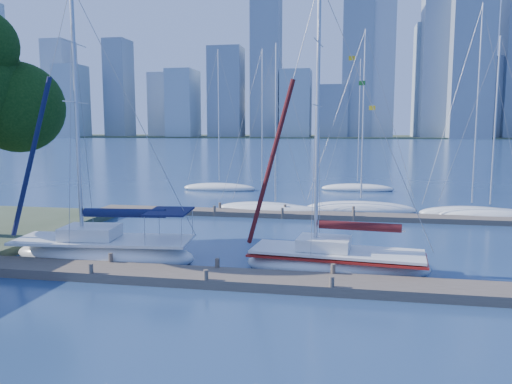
# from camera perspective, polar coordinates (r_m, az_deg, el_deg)

# --- Properties ---
(ground) EXTENTS (700.00, 700.00, 0.00)m
(ground) POSITION_cam_1_polar(r_m,az_deg,el_deg) (21.37, -5.06, -10.25)
(ground) COLOR navy
(ground) RESTS_ON ground
(near_dock) EXTENTS (26.00, 2.00, 0.40)m
(near_dock) POSITION_cam_1_polar(r_m,az_deg,el_deg) (21.31, -5.06, -9.74)
(near_dock) COLOR #4E4339
(near_dock) RESTS_ON ground
(far_dock) EXTENTS (30.00, 1.80, 0.36)m
(far_dock) POSITION_cam_1_polar(r_m,az_deg,el_deg) (36.33, 4.75, -2.59)
(far_dock) COLOR #4E4339
(far_dock) RESTS_ON ground
(far_shore) EXTENTS (800.00, 100.00, 1.50)m
(far_shore) POSITION_cam_1_polar(r_m,az_deg,el_deg) (339.72, 9.53, 6.21)
(far_shore) COLOR #38472D
(far_shore) RESTS_ON ground
(sailboat_navy) EXTENTS (9.43, 3.89, 13.66)m
(sailboat_navy) POSITION_cam_1_polar(r_m,az_deg,el_deg) (25.55, -17.02, -5.29)
(sailboat_navy) COLOR silver
(sailboat_navy) RESTS_ON ground
(sailboat_maroon) EXTENTS (8.47, 3.49, 13.28)m
(sailboat_maroon) POSITION_cam_1_polar(r_m,az_deg,el_deg) (22.90, 9.16, -6.40)
(sailboat_maroon) COLOR silver
(sailboat_maroon) RESTS_ON ground
(bg_boat_1) EXTENTS (7.15, 3.07, 12.68)m
(bg_boat_1) POSITION_cam_1_polar(r_m,az_deg,el_deg) (39.15, 0.71, -1.75)
(bg_boat_1) COLOR silver
(bg_boat_1) RESTS_ON ground
(bg_boat_2) EXTENTS (7.93, 4.57, 12.88)m
(bg_boat_2) POSITION_cam_1_polar(r_m,az_deg,el_deg) (37.84, 2.23, -2.07)
(bg_boat_2) COLOR silver
(bg_boat_2) RESTS_ON ground
(bg_boat_3) EXTENTS (8.73, 4.58, 14.05)m
(bg_boat_3) POSITION_cam_1_polar(r_m,az_deg,el_deg) (39.26, 11.89, -1.82)
(bg_boat_3) COLOR silver
(bg_boat_3) RESTS_ON ground
(bg_boat_4) EXTENTS (7.67, 3.81, 15.36)m
(bg_boat_4) POSITION_cam_1_polar(r_m,az_deg,el_deg) (39.58, 23.40, -2.19)
(bg_boat_4) COLOR silver
(bg_boat_4) RESTS_ON ground
(bg_boat_5) EXTENTS (7.45, 5.12, 13.02)m
(bg_boat_5) POSITION_cam_1_polar(r_m,az_deg,el_deg) (39.19, 25.14, -2.40)
(bg_boat_5) COLOR silver
(bg_boat_5) RESTS_ON ground
(bg_boat_6) EXTENTS (7.96, 4.07, 14.60)m
(bg_boat_6) POSITION_cam_1_polar(r_m,az_deg,el_deg) (51.91, -4.20, 0.53)
(bg_boat_6) COLOR silver
(bg_boat_6) RESTS_ON ground
(bg_boat_7) EXTENTS (7.58, 4.93, 13.58)m
(bg_boat_7) POSITION_cam_1_polar(r_m,az_deg,el_deg) (52.44, 11.52, 0.45)
(bg_boat_7) COLOR silver
(bg_boat_7) RESTS_ON ground
(skyline) EXTENTS (503.87, 51.31, 120.65)m
(skyline) POSITION_cam_1_polar(r_m,az_deg,el_deg) (311.66, 14.04, 12.75)
(skyline) COLOR gray
(skyline) RESTS_ON ground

